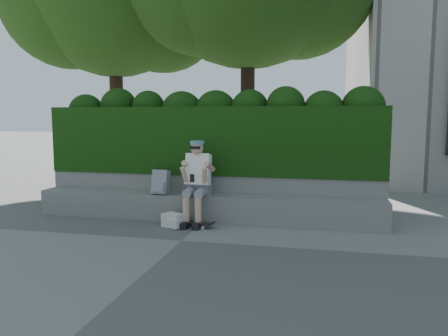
% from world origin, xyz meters
% --- Properties ---
extents(ground, '(80.00, 80.00, 0.00)m').
position_xyz_m(ground, '(0.00, 0.00, 0.00)').
color(ground, slate).
rests_on(ground, ground).
extents(bench_ledge, '(6.00, 0.45, 0.45)m').
position_xyz_m(bench_ledge, '(0.00, 1.25, 0.23)').
color(bench_ledge, gray).
rests_on(bench_ledge, ground).
extents(planter_wall, '(6.00, 0.50, 0.75)m').
position_xyz_m(planter_wall, '(0.00, 1.73, 0.38)').
color(planter_wall, gray).
rests_on(planter_wall, ground).
extents(hedge, '(6.00, 1.00, 1.20)m').
position_xyz_m(hedge, '(0.00, 1.95, 1.35)').
color(hedge, black).
rests_on(hedge, planter_wall).
extents(person, '(0.40, 0.76, 1.38)m').
position_xyz_m(person, '(-0.07, 1.07, 0.75)').
color(person, gray).
rests_on(person, ground).
extents(skateboard, '(0.75, 0.34, 0.08)m').
position_xyz_m(skateboard, '(-0.11, 0.83, 0.06)').
color(skateboard, black).
rests_on(skateboard, ground).
extents(backpack_plaid, '(0.30, 0.18, 0.42)m').
position_xyz_m(backpack_plaid, '(-0.75, 1.15, 0.66)').
color(backpack_plaid, '#A5A5A9').
rests_on(backpack_plaid, bench_ledge).
extents(backpack_ground, '(0.41, 0.36, 0.22)m').
position_xyz_m(backpack_ground, '(-0.38, 0.73, 0.11)').
color(backpack_ground, beige).
rests_on(backpack_ground, ground).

